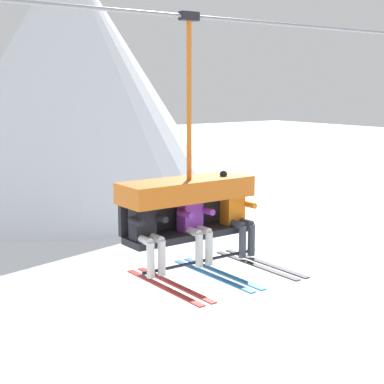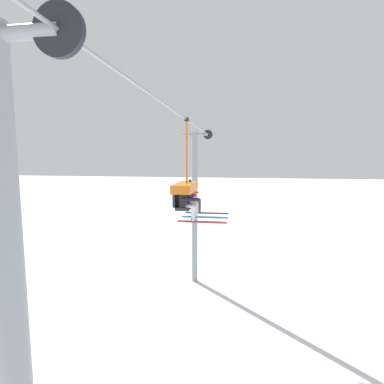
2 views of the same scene
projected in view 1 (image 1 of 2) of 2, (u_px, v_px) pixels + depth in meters
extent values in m
cone|color=white|center=(70.00, 79.00, 41.14)|extent=(21.89, 21.89, 17.62)
cylinder|color=gray|center=(184.00, 16.00, 7.97)|extent=(17.20, 0.05, 0.05)
cube|color=#232328|center=(189.00, 234.00, 8.57)|extent=(1.99, 0.48, 0.10)
cube|color=#232328|center=(178.00, 212.00, 8.74)|extent=(1.99, 0.08, 0.45)
cube|color=#D16619|center=(187.00, 190.00, 8.50)|extent=(2.03, 0.68, 0.30)
cylinder|color=black|center=(202.00, 261.00, 8.37)|extent=(1.99, 0.04, 0.04)
cylinder|color=#D16619|center=(189.00, 102.00, 8.23)|extent=(0.07, 0.07, 2.22)
cube|color=black|center=(189.00, 16.00, 8.03)|extent=(0.28, 0.12, 0.12)
cube|color=black|center=(142.00, 221.00, 8.03)|extent=(0.32, 0.22, 0.52)
sphere|color=black|center=(142.00, 195.00, 7.97)|extent=(0.22, 0.22, 0.22)
ellipsoid|color=black|center=(146.00, 196.00, 7.89)|extent=(0.17, 0.04, 0.08)
cylinder|color=silver|center=(144.00, 240.00, 7.88)|extent=(0.11, 0.34, 0.11)
cylinder|color=silver|center=(155.00, 238.00, 7.98)|extent=(0.11, 0.34, 0.11)
cylinder|color=silver|center=(151.00, 260.00, 7.79)|extent=(0.11, 0.11, 0.48)
cylinder|color=silver|center=(162.00, 258.00, 7.89)|extent=(0.11, 0.11, 0.48)
cube|color=#B22823|center=(163.00, 287.00, 7.60)|extent=(0.09, 1.70, 0.02)
cube|color=#B22823|center=(174.00, 284.00, 7.71)|extent=(0.09, 1.70, 0.02)
cylinder|color=black|center=(136.00, 222.00, 7.80)|extent=(0.09, 0.30, 0.09)
cylinder|color=black|center=(160.00, 218.00, 8.01)|extent=(0.09, 0.30, 0.09)
cube|color=purple|center=(190.00, 213.00, 8.50)|extent=(0.32, 0.22, 0.52)
sphere|color=#284C93|center=(190.00, 189.00, 8.43)|extent=(0.22, 0.22, 0.22)
ellipsoid|color=black|center=(194.00, 190.00, 8.35)|extent=(0.17, 0.04, 0.08)
cylinder|color=silver|center=(192.00, 231.00, 8.35)|extent=(0.11, 0.34, 0.11)
cylinder|color=silver|center=(202.00, 230.00, 8.45)|extent=(0.11, 0.34, 0.11)
cylinder|color=silver|center=(199.00, 250.00, 8.26)|extent=(0.11, 0.11, 0.48)
cylinder|color=silver|center=(209.00, 248.00, 8.36)|extent=(0.11, 0.11, 0.48)
cube|color=#1E6BB2|center=(212.00, 275.00, 8.07)|extent=(0.09, 1.70, 0.02)
cube|color=#1E6BB2|center=(222.00, 273.00, 8.17)|extent=(0.09, 1.70, 0.02)
cylinder|color=purple|center=(185.00, 214.00, 8.26)|extent=(0.09, 0.30, 0.09)
cylinder|color=purple|center=(207.00, 211.00, 8.48)|extent=(0.09, 0.30, 0.09)
cube|color=orange|center=(233.00, 207.00, 8.96)|extent=(0.32, 0.22, 0.52)
sphere|color=maroon|center=(233.00, 184.00, 8.90)|extent=(0.22, 0.22, 0.22)
ellipsoid|color=black|center=(237.00, 185.00, 8.82)|extent=(0.17, 0.04, 0.08)
cylinder|color=#3D424C|center=(235.00, 224.00, 8.81)|extent=(0.11, 0.34, 0.11)
cylinder|color=#3D424C|center=(244.00, 222.00, 8.92)|extent=(0.11, 0.34, 0.11)
cylinder|color=#3D424C|center=(242.00, 242.00, 8.72)|extent=(0.11, 0.11, 0.48)
cylinder|color=#3D424C|center=(251.00, 240.00, 8.82)|extent=(0.11, 0.11, 0.48)
cube|color=#232328|center=(256.00, 265.00, 8.54)|extent=(0.09, 1.70, 0.02)
cube|color=#232328|center=(264.00, 263.00, 8.64)|extent=(0.09, 1.70, 0.02)
cylinder|color=orange|center=(223.00, 185.00, 8.79)|extent=(0.09, 0.09, 0.30)
sphere|color=black|center=(223.00, 174.00, 8.76)|extent=(0.11, 0.11, 0.11)
cylinder|color=orange|center=(248.00, 204.00, 8.94)|extent=(0.09, 0.30, 0.09)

